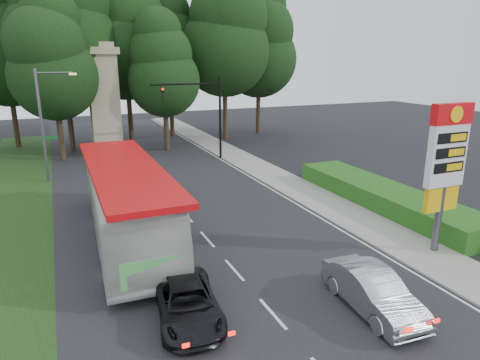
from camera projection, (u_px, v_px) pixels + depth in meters
name	position (u px, v px, depth m)	size (l,w,h in m)	color
ground	(279.00, 322.00, 14.56)	(120.00, 120.00, 0.00)	black
road_surface	(182.00, 211.00, 25.15)	(14.00, 80.00, 0.02)	black
sidewalk_right	(306.00, 193.00, 28.38)	(3.00, 80.00, 0.12)	gray
grass_verge_left	(9.00, 201.00, 26.83)	(5.00, 50.00, 0.02)	#193814
hedge	(384.00, 197.00, 25.84)	(3.00, 14.00, 1.20)	#1E5516
gas_station_pylon	(446.00, 159.00, 18.61)	(2.10, 0.45, 6.85)	#59595E
traffic_signal_mast	(206.00, 107.00, 36.63)	(6.10, 0.35, 7.20)	black
streetlight_signs	(45.00, 120.00, 30.11)	(2.75, 0.98, 8.00)	#59595E
monument	(104.00, 99.00, 38.88)	(3.00, 3.00, 10.05)	gray
tree_west_near	(4.00, 44.00, 40.67)	(8.40, 8.40, 16.50)	#2D2116
tree_center_left	(59.00, 20.00, 38.49)	(10.08, 10.08, 19.80)	#2D2116
tree_center_right	(124.00, 34.00, 42.82)	(9.24, 9.24, 18.15)	#2D2116
tree_east_near	(169.00, 49.00, 46.86)	(8.12, 8.12, 15.95)	#2D2116
tree_east_mid	(224.00, 32.00, 44.78)	(9.52, 9.52, 18.70)	#2D2116
tree_far_east	(259.00, 43.00, 48.72)	(8.68, 8.68, 17.05)	#2D2116
tree_monument_left	(52.00, 58.00, 35.50)	(7.28, 7.28, 14.30)	#2D2116
tree_monument_right	(163.00, 66.00, 39.74)	(6.72, 6.72, 13.20)	#2D2116
transit_bus	(127.00, 203.00, 20.89)	(3.13, 13.37, 3.72)	silver
sedan_silver	(373.00, 291.00, 15.09)	(1.57, 4.51, 1.49)	#9EA0A6
suv_charcoal	(187.00, 303.00, 14.61)	(2.04, 4.43, 1.23)	black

